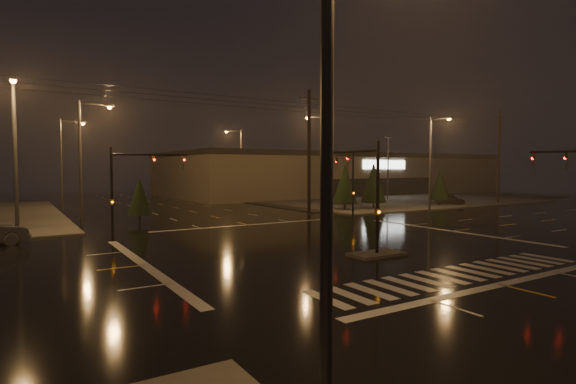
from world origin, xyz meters
The scene contains 25 objects.
ground centered at (0.00, 0.00, 0.00)m, with size 140.00×140.00×0.00m, color black.
sidewalk_ne centered at (30.00, 30.00, 0.06)m, with size 36.00×36.00×0.12m, color #44413C.
median_island centered at (0.00, -4.00, 0.07)m, with size 3.00×1.60×0.15m, color #44413C.
crosswalk centered at (0.00, -9.00, 0.01)m, with size 15.00×2.60×0.01m, color beige.
stop_bar_near centered at (0.00, -11.00, 0.01)m, with size 16.00×0.50×0.01m, color beige.
stop_bar_far centered at (0.00, 11.00, 0.01)m, with size 16.00×0.50×0.01m, color beige.
parking_lot centered at (35.00, 28.00, 0.04)m, with size 50.00×24.00×0.08m, color black.
retail_building centered at (35.00, 45.99, 3.84)m, with size 60.20×28.30×7.20m.
signal_mast_median centered at (0.00, -3.07, 3.75)m, with size 0.25×4.59×6.00m.
signal_mast_ne centered at (9.50, 10.14, 3.79)m, with size 4.84×1.86×6.00m.
signal_mast_nw centered at (-9.50, 10.14, 3.79)m, with size 4.84×1.86×6.00m.
streetlight_0 centered at (-11.18, -15.00, 5.80)m, with size 2.77×0.32×10.00m.
streetlight_1 centered at (-11.18, 18.00, 5.80)m, with size 2.77×0.32×10.00m.
streetlight_2 centered at (-11.18, 34.00, 5.80)m, with size 2.77×0.32×10.00m.
streetlight_3 centered at (11.18, 16.00, 5.80)m, with size 2.77×0.32×10.00m.
streetlight_4 centered at (11.18, 36.00, 5.80)m, with size 2.77×0.32×10.00m.
streetlight_5 centered at (-16.00, 11.18, 5.80)m, with size 0.32×2.77×10.00m.
streetlight_6 centered at (22.00, 11.18, 5.80)m, with size 0.32×2.77×10.00m.
utility_pole_1 centered at (8.00, 14.00, 6.13)m, with size 2.20×0.32×12.00m.
utility_pole_2 centered at (38.00, 14.00, 6.13)m, with size 2.20×0.32×12.00m.
conifer_0 centered at (14.92, 17.11, 2.87)m, with size 2.79×2.79×5.05m.
conifer_1 centered at (18.72, 16.69, 2.96)m, with size 2.90×2.90×5.22m.
conifer_2 centered at (28.62, 15.62, 2.60)m, with size 2.43×2.43×4.50m.
conifer_3 centered at (-7.20, 16.75, 2.28)m, with size 2.02×2.02×3.86m.
car_parked centered at (31.24, 16.24, 0.66)m, with size 1.55×3.86×1.31m, color black.
Camera 1 is at (-16.27, -21.41, 4.56)m, focal length 28.00 mm.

